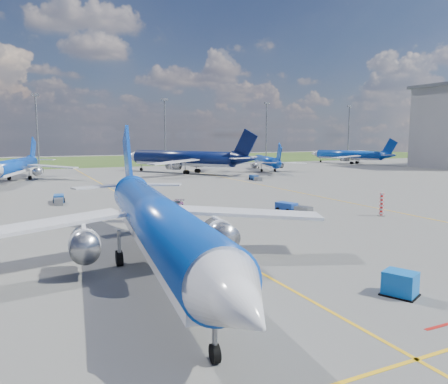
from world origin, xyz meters
name	(u,v)px	position (x,y,z in m)	size (l,w,h in m)	color
ground	(228,255)	(0.00, 0.00, 0.00)	(400.00, 400.00, 0.00)	#575754
grass_strip	(62,162)	(0.00, 150.00, 0.00)	(400.00, 80.00, 0.01)	#2D4719
taxiway_lines	(145,207)	(0.17, 27.70, 0.01)	(60.25, 160.00, 0.02)	#ECAF14
floodlight_masts	(105,128)	(10.00, 110.00, 12.56)	(202.20, 0.50, 22.70)	slate
warning_post	(382,205)	(26.00, 8.00, 1.50)	(0.50, 0.50, 3.00)	red
bg_jet_nnw	(17,181)	(-16.43, 76.41, 0.00)	(28.18, 36.99, 9.69)	#0B3CA4
bg_jet_n	(183,173)	(25.15, 79.67, 0.00)	(33.90, 44.50, 11.65)	#07113B
bg_jet_ne	(266,171)	(49.38, 75.44, 0.00)	(23.87, 31.33, 8.21)	#0B3CA4
bg_jet_ene	(348,164)	(94.14, 91.50, 0.00)	(26.55, 34.84, 9.13)	#0B3CA4
main_airliner	(158,272)	(-6.97, -2.06, 0.00)	(32.52, 42.69, 11.18)	#0B3CA4
uld_container	(400,284)	(5.80, -13.64, 0.80)	(1.59, 1.99, 1.59)	blue
service_car_b	(144,209)	(-1.20, 23.29, 0.61)	(2.01, 4.37, 1.21)	#999999
service_car_c	(172,205)	(3.36, 24.90, 0.59)	(1.66, 4.08, 1.18)	#999999
baggage_tug_w	(292,208)	(17.16, 15.25, 0.57)	(3.04, 5.59, 1.21)	#1A419F
baggage_tug_c	(59,199)	(-10.69, 37.59, 0.55)	(1.88, 5.34, 1.17)	#194C98
baggage_tug_e	(255,178)	(33.64, 54.37, 0.52)	(1.87, 5.05, 1.11)	navy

